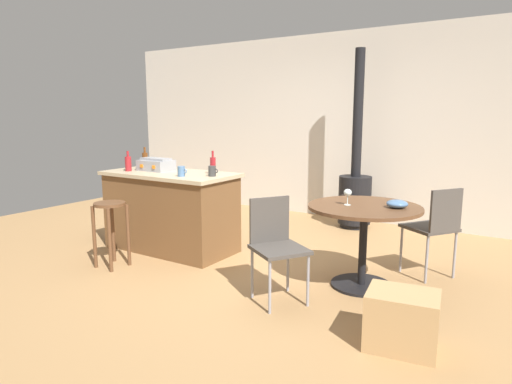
# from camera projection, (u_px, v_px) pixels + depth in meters

# --- Properties ---
(ground_plane) EXTENTS (8.80, 8.80, 0.00)m
(ground_plane) POSITION_uv_depth(u_px,v_px,m) (247.00, 265.00, 4.56)
(ground_plane) COLOR #A37A4C
(back_wall) EXTENTS (8.00, 0.10, 2.70)m
(back_wall) POSITION_uv_depth(u_px,v_px,m) (345.00, 127.00, 6.49)
(back_wall) COLOR beige
(back_wall) RESTS_ON ground_plane
(kitchen_island) EXTENTS (1.53, 0.75, 0.89)m
(kitchen_island) POSITION_uv_depth(u_px,v_px,m) (171.00, 211.00, 5.04)
(kitchen_island) COLOR brown
(kitchen_island) RESTS_ON ground_plane
(wooden_stool) EXTENTS (0.31, 0.31, 0.66)m
(wooden_stool) POSITION_uv_depth(u_px,v_px,m) (111.00, 221.00, 4.45)
(wooden_stool) COLOR brown
(wooden_stool) RESTS_ON ground_plane
(dining_table) EXTENTS (0.99, 0.99, 0.74)m
(dining_table) POSITION_uv_depth(u_px,v_px,m) (364.00, 225.00, 3.91)
(dining_table) COLOR black
(dining_table) RESTS_ON ground_plane
(folding_chair_near) EXTENTS (0.56, 0.56, 0.87)m
(folding_chair_near) POSITION_uv_depth(u_px,v_px,m) (435.00, 225.00, 4.14)
(folding_chair_near) COLOR #47423D
(folding_chair_near) RESTS_ON ground_plane
(folding_chair_far) EXTENTS (0.55, 0.55, 0.85)m
(folding_chair_far) POSITION_uv_depth(u_px,v_px,m) (276.00, 241.00, 3.65)
(folding_chair_far) COLOR #47423D
(folding_chair_far) RESTS_ON ground_plane
(wood_stove) EXTENTS (0.44, 0.45, 2.38)m
(wood_stove) POSITION_uv_depth(u_px,v_px,m) (355.00, 187.00, 6.01)
(wood_stove) COLOR black
(wood_stove) RESTS_ON ground_plane
(toolbox) EXTENTS (0.38, 0.27, 0.15)m
(toolbox) POSITION_uv_depth(u_px,v_px,m) (156.00, 165.00, 5.11)
(toolbox) COLOR gray
(toolbox) RESTS_ON kitchen_island
(bottle_0) EXTENTS (0.06, 0.06, 0.25)m
(bottle_0) POSITION_uv_depth(u_px,v_px,m) (213.00, 165.00, 4.79)
(bottle_0) COLOR maroon
(bottle_0) RESTS_ON kitchen_island
(bottle_1) EXTENTS (0.07, 0.07, 0.25)m
(bottle_1) POSITION_uv_depth(u_px,v_px,m) (145.00, 159.00, 5.44)
(bottle_1) COLOR #603314
(bottle_1) RESTS_ON kitchen_island
(bottle_2) EXTENTS (0.07, 0.07, 0.23)m
(bottle_2) POSITION_uv_depth(u_px,v_px,m) (128.00, 163.00, 5.05)
(bottle_2) COLOR maroon
(bottle_2) RESTS_ON kitchen_island
(cup_0) EXTENTS (0.12, 0.08, 0.11)m
(cup_0) POSITION_uv_depth(u_px,v_px,m) (213.00, 171.00, 4.64)
(cup_0) COLOR #383838
(cup_0) RESTS_ON kitchen_island
(cup_1) EXTENTS (0.12, 0.08, 0.10)m
(cup_1) POSITION_uv_depth(u_px,v_px,m) (140.00, 165.00, 5.31)
(cup_1) COLOR #383838
(cup_1) RESTS_ON kitchen_island
(cup_2) EXTENTS (0.12, 0.08, 0.11)m
(cup_2) POSITION_uv_depth(u_px,v_px,m) (181.00, 171.00, 4.62)
(cup_2) COLOR #4C7099
(cup_2) RESTS_ON kitchen_island
(wine_glass) EXTENTS (0.07, 0.07, 0.14)m
(wine_glass) POSITION_uv_depth(u_px,v_px,m) (348.00, 193.00, 3.88)
(wine_glass) COLOR silver
(wine_glass) RESTS_ON dining_table
(serving_bowl) EXTENTS (0.18, 0.18, 0.07)m
(serving_bowl) POSITION_uv_depth(u_px,v_px,m) (397.00, 204.00, 3.78)
(serving_bowl) COLOR #4C7099
(serving_bowl) RESTS_ON dining_table
(cardboard_box) EXTENTS (0.50, 0.42, 0.38)m
(cardboard_box) POSITION_uv_depth(u_px,v_px,m) (402.00, 320.00, 2.92)
(cardboard_box) COLOR tan
(cardboard_box) RESTS_ON ground_plane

